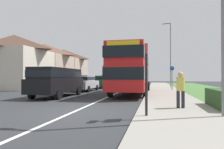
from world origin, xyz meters
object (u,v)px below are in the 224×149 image
object	(u,v)px
parked_car_silver	(85,82)
bus_stop_sign	(146,74)
parked_van_black	(58,80)
parked_car_red	(108,80)
double_decker_bus	(132,69)
parked_car_dark_green	(100,81)
cycle_route_sign	(172,77)
street_lamp_mid	(170,51)
pedestrian_at_stop	(181,88)

from	to	relation	value
parked_car_silver	bus_stop_sign	distance (m)	14.24
parked_van_black	parked_car_red	bearing A→B (deg)	89.71
double_decker_bus	parked_car_red	world-z (taller)	double_decker_bus
double_decker_bus	parked_car_red	size ratio (longest dim) A/B	2.27
bus_stop_sign	parked_car_dark_green	bearing A→B (deg)	109.86
cycle_route_sign	parked_van_black	bearing A→B (deg)	-138.79
cycle_route_sign	street_lamp_mid	distance (m)	6.58
bus_stop_sign	cycle_route_sign	xyz separation A→B (m)	(2.01, 14.22, -0.11)
parked_van_black	parked_car_red	xyz separation A→B (m)	(0.08, 16.40, -0.32)
double_decker_bus	parked_car_silver	bearing A→B (deg)	152.95
parked_car_dark_green	cycle_route_sign	bearing A→B (deg)	-25.13
parked_car_dark_green	pedestrian_at_stop	distance (m)	18.07
parked_car_red	cycle_route_sign	distance (m)	12.31
pedestrian_at_stop	cycle_route_sign	distance (m)	12.22
parked_car_dark_green	pedestrian_at_stop	bearing A→B (deg)	-63.88
pedestrian_at_stop	bus_stop_sign	distance (m)	2.51
pedestrian_at_stop	street_lamp_mid	bearing A→B (deg)	87.32
cycle_route_sign	street_lamp_mid	bearing A→B (deg)	88.08
parked_van_black	cycle_route_sign	world-z (taller)	cycle_route_sign
parked_car_dark_green	parked_car_red	size ratio (longest dim) A/B	0.89
double_decker_bus	street_lamp_mid	size ratio (longest dim) A/B	1.20
parked_van_black	street_lamp_mid	size ratio (longest dim) A/B	0.67
double_decker_bus	cycle_route_sign	size ratio (longest dim) A/B	3.97
parked_van_black	street_lamp_mid	xyz separation A→B (m)	(8.84, 13.26, 3.49)
parked_car_dark_green	street_lamp_mid	distance (m)	9.74
parked_car_silver	parked_car_red	xyz separation A→B (m)	(0.09, 10.47, 0.03)
parked_car_silver	pedestrian_at_stop	xyz separation A→B (m)	(8.02, -10.55, 0.08)
parked_car_silver	parked_car_dark_green	bearing A→B (deg)	89.38
parked_car_dark_green	pedestrian_at_stop	size ratio (longest dim) A/B	2.36
parked_car_silver	pedestrian_at_stop	bearing A→B (deg)	-52.76
parked_car_silver	pedestrian_at_stop	size ratio (longest dim) A/B	2.75
double_decker_bus	cycle_route_sign	world-z (taller)	double_decker_bus
parked_car_silver	parked_car_red	distance (m)	10.47
pedestrian_at_stop	parked_car_red	bearing A→B (deg)	110.66
street_lamp_mid	cycle_route_sign	bearing A→B (deg)	-91.92
parked_van_black	parked_car_silver	size ratio (longest dim) A/B	1.22
bus_stop_sign	street_lamp_mid	world-z (taller)	street_lamp_mid
bus_stop_sign	pedestrian_at_stop	bearing A→B (deg)	55.95
pedestrian_at_stop	street_lamp_mid	world-z (taller)	street_lamp_mid
double_decker_bus	street_lamp_mid	distance (m)	10.92
parked_van_black	bus_stop_sign	size ratio (longest dim) A/B	2.15
bus_stop_sign	double_decker_bus	bearing A→B (deg)	99.05
parked_car_red	street_lamp_mid	xyz separation A→B (m)	(8.76, -3.14, 3.81)
bus_stop_sign	parked_van_black	bearing A→B (deg)	135.03
pedestrian_at_stop	bus_stop_sign	xyz separation A→B (m)	(-1.37, -2.02, 0.56)
parked_van_black	parked_car_silver	distance (m)	5.95
pedestrian_at_stop	bus_stop_sign	size ratio (longest dim) A/B	0.64
parked_car_dark_green	cycle_route_sign	world-z (taller)	cycle_route_sign
parked_car_silver	parked_van_black	bearing A→B (deg)	-89.89
pedestrian_at_stop	parked_van_black	bearing A→B (deg)	150.06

